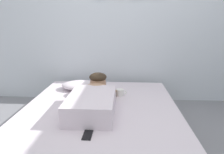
{
  "coord_description": "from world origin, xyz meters",
  "views": [
    {
      "loc": [
        -0.05,
        -1.48,
        1.13
      ],
      "look_at": [
        -0.18,
        0.68,
        0.56
      ],
      "focal_mm": 32.86,
      "sensor_mm": 36.0,
      "label": 1
    }
  ],
  "objects_px": {
    "bed": "(100,124)",
    "coffee_cup": "(120,92)",
    "person_lying": "(94,97)",
    "cell_phone": "(88,135)",
    "pillow": "(82,85)"
  },
  "relations": [
    {
      "from": "bed",
      "to": "cell_phone",
      "type": "height_order",
      "value": "cell_phone"
    },
    {
      "from": "person_lying",
      "to": "cell_phone",
      "type": "distance_m",
      "value": 0.54
    },
    {
      "from": "bed",
      "to": "person_lying",
      "type": "xyz_separation_m",
      "value": [
        -0.07,
        0.04,
        0.26
      ]
    },
    {
      "from": "pillow",
      "to": "coffee_cup",
      "type": "bearing_deg",
      "value": -21.66
    },
    {
      "from": "bed",
      "to": "coffee_cup",
      "type": "height_order",
      "value": "coffee_cup"
    },
    {
      "from": "bed",
      "to": "coffee_cup",
      "type": "bearing_deg",
      "value": 65.48
    },
    {
      "from": "bed",
      "to": "coffee_cup",
      "type": "distance_m",
      "value": 0.49
    },
    {
      "from": "coffee_cup",
      "to": "pillow",
      "type": "bearing_deg",
      "value": 158.34
    },
    {
      "from": "pillow",
      "to": "coffee_cup",
      "type": "height_order",
      "value": "pillow"
    },
    {
      "from": "person_lying",
      "to": "coffee_cup",
      "type": "height_order",
      "value": "person_lying"
    },
    {
      "from": "person_lying",
      "to": "coffee_cup",
      "type": "relative_size",
      "value": 7.36
    },
    {
      "from": "person_lying",
      "to": "cell_phone",
      "type": "relative_size",
      "value": 6.57
    },
    {
      "from": "coffee_cup",
      "to": "cell_phone",
      "type": "height_order",
      "value": "coffee_cup"
    },
    {
      "from": "bed",
      "to": "person_lying",
      "type": "height_order",
      "value": "person_lying"
    },
    {
      "from": "bed",
      "to": "cell_phone",
      "type": "xyz_separation_m",
      "value": [
        -0.04,
        -0.49,
        0.16
      ]
    }
  ]
}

